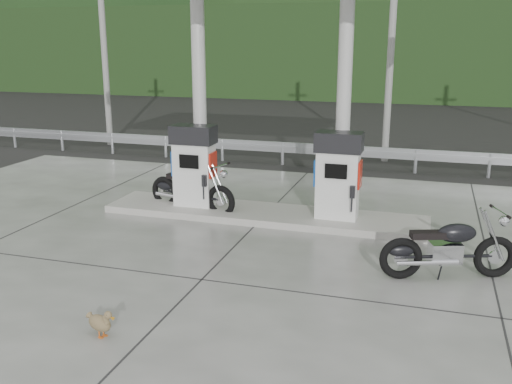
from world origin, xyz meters
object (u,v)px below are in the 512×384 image
(gas_pump_right, at_px, (338,176))
(duck, at_px, (100,323))
(motorcycle_left, at_px, (192,189))
(motorcycle_right, at_px, (449,249))
(gas_pump_left, at_px, (194,166))

(gas_pump_right, bearing_deg, duck, -111.38)
(motorcycle_left, xyz_separation_m, motorcycle_right, (5.44, -2.22, -0.01))
(gas_pump_left, relative_size, gas_pump_right, 1.00)
(motorcycle_left, bearing_deg, motorcycle_right, -8.17)
(duck, bearing_deg, motorcycle_left, 122.57)
(motorcycle_left, xyz_separation_m, duck, (1.09, -5.54, -0.33))
(motorcycle_left, relative_size, duck, 4.42)
(gas_pump_left, distance_m, motorcycle_right, 5.85)
(gas_pump_left, xyz_separation_m, duck, (1.02, -5.56, -0.88))
(motorcycle_left, bearing_deg, gas_pump_left, 28.27)
(gas_pump_right, distance_m, motorcycle_right, 3.17)
(gas_pump_right, bearing_deg, motorcycle_left, -179.70)
(gas_pump_right, height_order, motorcycle_right, gas_pump_right)
(gas_pump_right, bearing_deg, motorcycle_right, -45.72)
(gas_pump_left, xyz_separation_m, gas_pump_right, (3.20, 0.00, 0.00))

